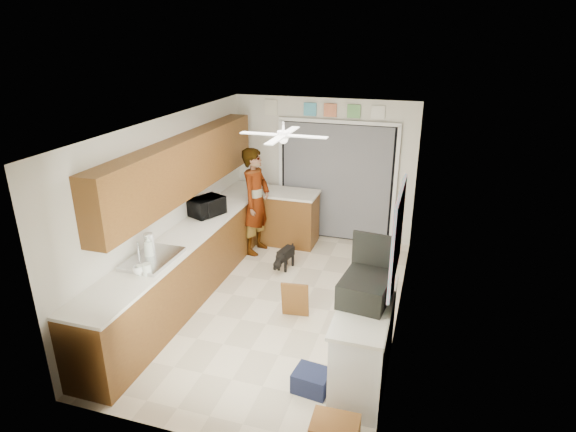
# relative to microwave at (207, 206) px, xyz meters

# --- Properties ---
(floor) EXTENTS (5.00, 5.00, 0.00)m
(floor) POSITION_rel_microwave_xyz_m (1.34, -0.60, -1.08)
(floor) COLOR beige
(floor) RESTS_ON ground
(ceiling) EXTENTS (5.00, 5.00, 0.00)m
(ceiling) POSITION_rel_microwave_xyz_m (1.34, -0.60, 1.42)
(ceiling) COLOR white
(ceiling) RESTS_ON ground
(wall_back) EXTENTS (3.20, 0.00, 3.20)m
(wall_back) POSITION_rel_microwave_xyz_m (1.34, 1.90, 0.17)
(wall_back) COLOR silver
(wall_back) RESTS_ON ground
(wall_front) EXTENTS (3.20, 0.00, 3.20)m
(wall_front) POSITION_rel_microwave_xyz_m (1.34, -3.10, 0.17)
(wall_front) COLOR silver
(wall_front) RESTS_ON ground
(wall_left) EXTENTS (0.00, 5.00, 5.00)m
(wall_left) POSITION_rel_microwave_xyz_m (-0.26, -0.60, 0.17)
(wall_left) COLOR silver
(wall_left) RESTS_ON ground
(wall_right) EXTENTS (0.00, 5.00, 5.00)m
(wall_right) POSITION_rel_microwave_xyz_m (2.94, -0.60, 0.17)
(wall_right) COLOR silver
(wall_right) RESTS_ON ground
(left_base_cabinets) EXTENTS (0.60, 4.80, 0.90)m
(left_base_cabinets) POSITION_rel_microwave_xyz_m (0.04, -0.60, -0.63)
(left_base_cabinets) COLOR brown
(left_base_cabinets) RESTS_ON floor
(left_countertop) EXTENTS (0.62, 4.80, 0.04)m
(left_countertop) POSITION_rel_microwave_xyz_m (0.05, -0.60, -0.16)
(left_countertop) COLOR white
(left_countertop) RESTS_ON left_base_cabinets
(upper_cabinets) EXTENTS (0.32, 4.00, 0.80)m
(upper_cabinets) POSITION_rel_microwave_xyz_m (-0.10, -0.40, 0.72)
(upper_cabinets) COLOR brown
(upper_cabinets) RESTS_ON wall_left
(sink_basin) EXTENTS (0.50, 0.76, 0.06)m
(sink_basin) POSITION_rel_microwave_xyz_m (0.05, -1.60, -0.12)
(sink_basin) COLOR silver
(sink_basin) RESTS_ON left_countertop
(faucet) EXTENTS (0.03, 0.03, 0.22)m
(faucet) POSITION_rel_microwave_xyz_m (-0.14, -1.60, -0.03)
(faucet) COLOR silver
(faucet) RESTS_ON left_countertop
(peninsula_base) EXTENTS (1.00, 0.60, 0.90)m
(peninsula_base) POSITION_rel_microwave_xyz_m (0.84, 1.40, -0.63)
(peninsula_base) COLOR brown
(peninsula_base) RESTS_ON floor
(peninsula_top) EXTENTS (1.04, 0.64, 0.04)m
(peninsula_top) POSITION_rel_microwave_xyz_m (0.84, 1.40, -0.16)
(peninsula_top) COLOR white
(peninsula_top) RESTS_ON peninsula_base
(back_opening_recess) EXTENTS (2.00, 0.06, 2.10)m
(back_opening_recess) POSITION_rel_microwave_xyz_m (1.59, 1.87, -0.03)
(back_opening_recess) COLOR black
(back_opening_recess) RESTS_ON wall_back
(curtain_panel) EXTENTS (1.90, 0.03, 2.05)m
(curtain_panel) POSITION_rel_microwave_xyz_m (1.59, 1.83, -0.03)
(curtain_panel) COLOR slate
(curtain_panel) RESTS_ON wall_back
(door_trim_left) EXTENTS (0.06, 0.04, 2.10)m
(door_trim_left) POSITION_rel_microwave_xyz_m (0.57, 1.84, -0.03)
(door_trim_left) COLOR white
(door_trim_left) RESTS_ON wall_back
(door_trim_right) EXTENTS (0.06, 0.04, 2.10)m
(door_trim_right) POSITION_rel_microwave_xyz_m (2.61, 1.84, -0.03)
(door_trim_right) COLOR white
(door_trim_right) RESTS_ON wall_back
(door_trim_head) EXTENTS (2.10, 0.04, 0.06)m
(door_trim_head) POSITION_rel_microwave_xyz_m (1.59, 1.84, 1.04)
(door_trim_head) COLOR white
(door_trim_head) RESTS_ON wall_back
(header_frame_1) EXTENTS (0.22, 0.02, 0.22)m
(header_frame_1) POSITION_rel_microwave_xyz_m (1.09, 1.87, 1.22)
(header_frame_1) COLOR #4EAED0
(header_frame_1) RESTS_ON wall_back
(header_frame_2) EXTENTS (0.22, 0.02, 0.22)m
(header_frame_2) POSITION_rel_microwave_xyz_m (1.44, 1.87, 1.22)
(header_frame_2) COLOR #E07B54
(header_frame_2) RESTS_ON wall_back
(header_frame_3) EXTENTS (0.22, 0.02, 0.22)m
(header_frame_3) POSITION_rel_microwave_xyz_m (1.84, 1.87, 1.22)
(header_frame_3) COLOR #68AC62
(header_frame_3) RESTS_ON wall_back
(header_frame_4) EXTENTS (0.22, 0.02, 0.22)m
(header_frame_4) POSITION_rel_microwave_xyz_m (2.24, 1.87, 1.22)
(header_frame_4) COLOR white
(header_frame_4) RESTS_ON wall_back
(route66_sign) EXTENTS (0.22, 0.02, 0.26)m
(route66_sign) POSITION_rel_microwave_xyz_m (0.39, 1.87, 1.22)
(route66_sign) COLOR silver
(route66_sign) RESTS_ON wall_back
(right_counter_base) EXTENTS (0.50, 1.40, 0.90)m
(right_counter_base) POSITION_rel_microwave_xyz_m (2.69, -1.80, -0.63)
(right_counter_base) COLOR white
(right_counter_base) RESTS_ON floor
(right_counter_top) EXTENTS (0.54, 1.44, 0.04)m
(right_counter_top) POSITION_rel_microwave_xyz_m (2.68, -1.80, -0.16)
(right_counter_top) COLOR white
(right_counter_top) RESTS_ON right_counter_base
(abstract_painting) EXTENTS (0.03, 1.15, 0.95)m
(abstract_painting) POSITION_rel_microwave_xyz_m (2.92, -1.60, 0.57)
(abstract_painting) COLOR #FF5D91
(abstract_painting) RESTS_ON wall_right
(ceiling_fan) EXTENTS (1.14, 1.14, 0.24)m
(ceiling_fan) POSITION_rel_microwave_xyz_m (1.34, -0.40, 1.24)
(ceiling_fan) COLOR white
(ceiling_fan) RESTS_ON ceiling
(microwave) EXTENTS (0.51, 0.59, 0.28)m
(microwave) POSITION_rel_microwave_xyz_m (0.00, 0.00, 0.00)
(microwave) COLOR black
(microwave) RESTS_ON left_countertop
(soap_bottle) EXTENTS (0.13, 0.13, 0.32)m
(soap_bottle) POSITION_rel_microwave_xyz_m (-0.02, -1.56, 0.02)
(soap_bottle) COLOR silver
(soap_bottle) RESTS_ON left_countertop
(cup) EXTENTS (0.13, 0.13, 0.10)m
(cup) POSITION_rel_microwave_xyz_m (0.09, -1.95, -0.09)
(cup) COLOR white
(cup) RESTS_ON left_countertop
(jar_a) EXTENTS (0.12, 0.12, 0.14)m
(jar_a) POSITION_rel_microwave_xyz_m (0.19, -1.93, -0.07)
(jar_a) COLOR silver
(jar_a) RESTS_ON left_countertop
(jar_b) EXTENTS (0.10, 0.10, 0.11)m
(jar_b) POSITION_rel_microwave_xyz_m (0.11, -1.95, -0.08)
(jar_b) COLOR silver
(jar_b) RESTS_ON left_countertop
(paper_towel_roll) EXTENTS (0.13, 0.13, 0.26)m
(paper_towel_roll) POSITION_rel_microwave_xyz_m (-0.10, -1.41, -0.01)
(paper_towel_roll) COLOR white
(paper_towel_roll) RESTS_ON left_countertop
(suitcase) EXTENTS (0.54, 0.67, 0.27)m
(suitcase) POSITION_rel_microwave_xyz_m (2.66, -1.74, -0.00)
(suitcase) COLOR black
(suitcase) RESTS_ON right_counter_top
(suitcase_rim) EXTENTS (0.51, 0.63, 0.02)m
(suitcase_rim) POSITION_rel_microwave_xyz_m (2.66, -1.74, -0.11)
(suitcase_rim) COLOR yellow
(suitcase_rim) RESTS_ON suitcase
(suitcase_lid) EXTENTS (0.42, 0.08, 0.50)m
(suitcase_lid) POSITION_rel_microwave_xyz_m (2.66, -1.45, 0.25)
(suitcase_lid) COLOR black
(suitcase_lid) RESTS_ON suitcase
(navy_crate) EXTENTS (0.40, 0.35, 0.23)m
(navy_crate) POSITION_rel_microwave_xyz_m (2.21, -2.15, -0.97)
(navy_crate) COLOR #151A35
(navy_crate) RESTS_ON floor
(cabinet_door_panel) EXTENTS (0.37, 0.18, 0.53)m
(cabinet_door_panel) POSITION_rel_microwave_xyz_m (1.65, -0.89, -0.81)
(cabinet_door_panel) COLOR brown
(cabinet_door_panel) RESTS_ON floor
(man) EXTENTS (0.50, 0.70, 1.80)m
(man) POSITION_rel_microwave_xyz_m (0.44, 0.90, -0.18)
(man) COLOR white
(man) RESTS_ON floor
(dog) EXTENTS (0.30, 0.52, 0.38)m
(dog) POSITION_rel_microwave_xyz_m (1.11, 0.43, -0.89)
(dog) COLOR black
(dog) RESTS_ON floor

